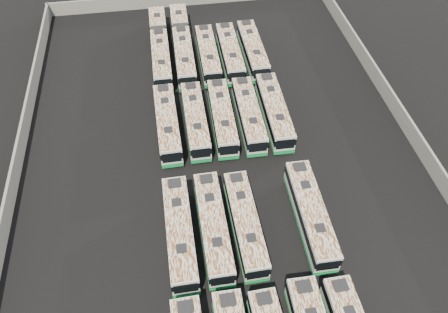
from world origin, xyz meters
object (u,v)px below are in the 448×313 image
(bus_midfront_left, at_px, (213,227))
(bus_midfront_far_right, at_px, (310,214))
(bus_midback_far_right, at_px, (274,111))
(bus_back_center, at_px, (208,55))
(bus_midback_left, at_px, (196,120))
(bus_back_far_left, at_px, (160,47))
(bus_back_right, at_px, (230,53))
(bus_midback_center, at_px, (222,117))
(bus_midback_far_left, at_px, (167,123))
(bus_midback_right, at_px, (249,115))
(bus_midfront_far_left, at_px, (180,233))
(bus_back_left, at_px, (183,45))
(bus_midfront_center, at_px, (245,224))
(bus_back_far_right, at_px, (253,50))

(bus_midfront_left, height_order, bus_midfront_far_right, bus_midfront_far_right)
(bus_midback_far_right, bearing_deg, bus_back_center, 117.55)
(bus_midfront_left, distance_m, bus_midback_left, 14.94)
(bus_back_far_left, distance_m, bus_back_right, 9.92)
(bus_midback_center, relative_size, bus_back_center, 1.01)
(bus_midback_far_left, bearing_deg, bus_midback_right, -0.85)
(bus_midfront_far_left, relative_size, bus_back_left, 0.65)
(bus_midback_far_left, bearing_deg, bus_midfront_far_left, -90.45)
(bus_midfront_far_left, xyz_separation_m, bus_midfront_left, (3.19, 0.14, -0.02))
(bus_midback_far_left, height_order, bus_back_right, bus_midback_far_left)
(bus_back_center, bearing_deg, bus_midback_far_right, -63.06)
(bus_midfront_center, distance_m, bus_back_far_left, 31.28)
(bus_midback_right, height_order, bus_back_far_left, bus_midback_right)
(bus_back_far_left, bearing_deg, bus_back_left, 1.06)
(bus_midfront_left, relative_size, bus_back_center, 1.02)
(bus_midback_left, bearing_deg, bus_midback_center, -0.13)
(bus_midfront_far_left, height_order, bus_back_center, bus_midfront_far_left)
(bus_back_far_right, bearing_deg, bus_midback_left, -126.38)
(bus_midback_far_left, height_order, bus_back_left, bus_back_left)
(bus_back_far_right, bearing_deg, bus_back_center, -179.32)
(bus_midback_far_left, xyz_separation_m, bus_back_far_left, (0.10, 15.71, -0.03))
(bus_midback_far_left, xyz_separation_m, bus_midback_left, (3.30, 0.07, -0.03))
(bus_back_center, bearing_deg, bus_back_left, 138.18)
(bus_midfront_far_right, height_order, bus_back_far_left, bus_midfront_far_right)
(bus_midfront_far_right, xyz_separation_m, bus_midback_left, (-9.52, 14.95, -0.05))
(bus_midfront_center, relative_size, bus_back_center, 0.98)
(bus_midfront_left, xyz_separation_m, bus_back_far_right, (9.47, 27.72, 0.01))
(bus_midfront_left, bearing_deg, bus_midback_far_left, 102.32)
(bus_midback_far_left, distance_m, bus_back_far_right, 18.10)
(bus_midfront_center, distance_m, bus_back_far_right, 28.52)
(bus_midfront_far_right, distance_m, bus_midback_right, 15.21)
(bus_midfront_center, xyz_separation_m, bus_midback_left, (-3.07, 15.01, 0.02))
(bus_midback_center, bearing_deg, bus_back_far_right, 65.34)
(bus_midfront_far_left, relative_size, bus_back_right, 1.01)
(bus_midback_left, height_order, bus_midback_center, bus_midback_center)
(bus_midback_left, xyz_separation_m, bus_back_far_left, (-3.20, 15.64, 0.00))
(bus_midback_left, bearing_deg, bus_midback_right, -0.57)
(bus_midback_left, height_order, bus_back_left, bus_back_left)
(bus_midfront_left, height_order, bus_midback_left, bus_midfront_left)
(bus_midback_left, relative_size, bus_back_left, 0.63)
(bus_midfront_center, bearing_deg, bus_back_left, 95.05)
(bus_midback_far_left, relative_size, bus_back_far_right, 1.00)
(bus_midfront_center, height_order, bus_midback_far_left, bus_midback_far_left)
(bus_midback_center, bearing_deg, bus_midfront_far_left, -111.57)
(bus_midfront_left, distance_m, bus_midback_far_left, 15.23)
(bus_back_center, distance_m, bus_back_far_right, 6.27)
(bus_back_left, xyz_separation_m, bus_back_right, (6.29, -3.06, -0.01))
(bus_midback_far_right, relative_size, bus_back_left, 0.65)
(bus_midfront_left, distance_m, bus_midfront_far_right, 9.53)
(bus_midfront_center, xyz_separation_m, bus_midback_far_right, (6.42, 15.00, 0.08))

